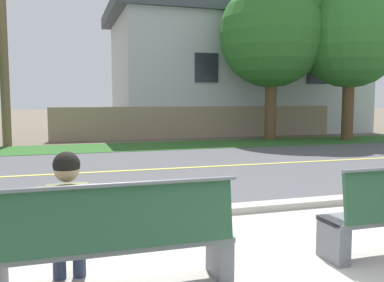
{
  "coord_description": "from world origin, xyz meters",
  "views": [
    {
      "loc": [
        -1.99,
        -3.24,
        1.67
      ],
      "look_at": [
        0.02,
        3.3,
        1.0
      ],
      "focal_mm": 38.72,
      "sensor_mm": 36.0,
      "label": 1
    }
  ],
  "objects_px": {
    "shade_tree_left": "(276,26)",
    "shade_tree_centre": "(355,27)",
    "seated_person_olive": "(68,216)",
    "bench_left": "(117,242)"
  },
  "relations": [
    {
      "from": "bench_left",
      "to": "seated_person_olive",
      "type": "xyz_separation_m",
      "value": [
        -0.39,
        0.17,
        0.21
      ]
    },
    {
      "from": "seated_person_olive",
      "to": "shade_tree_left",
      "type": "relative_size",
      "value": 0.17
    },
    {
      "from": "seated_person_olive",
      "to": "shade_tree_centre",
      "type": "xyz_separation_m",
      "value": [
        11.6,
        11.1,
        4.04
      ]
    },
    {
      "from": "bench_left",
      "to": "shade_tree_centre",
      "type": "bearing_deg",
      "value": 45.16
    },
    {
      "from": "shade_tree_left",
      "to": "shade_tree_centre",
      "type": "relative_size",
      "value": 1.01
    },
    {
      "from": "bench_left",
      "to": "shade_tree_centre",
      "type": "xyz_separation_m",
      "value": [
        11.21,
        11.27,
        4.25
      ]
    },
    {
      "from": "shade_tree_centre",
      "to": "bench_left",
      "type": "bearing_deg",
      "value": -134.84
    },
    {
      "from": "bench_left",
      "to": "shade_tree_left",
      "type": "xyz_separation_m",
      "value": [
        8.12,
        12.3,
        4.28
      ]
    },
    {
      "from": "shade_tree_centre",
      "to": "shade_tree_left",
      "type": "bearing_deg",
      "value": 161.52
    },
    {
      "from": "bench_left",
      "to": "shade_tree_left",
      "type": "height_order",
      "value": "shade_tree_left"
    }
  ]
}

